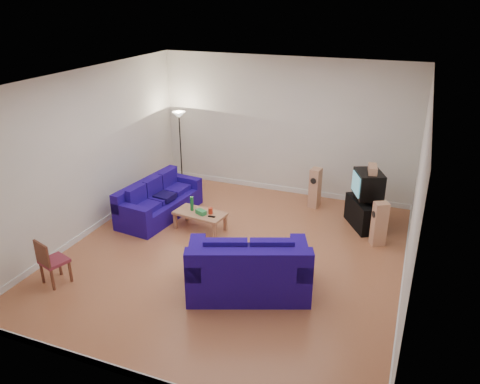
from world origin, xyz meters
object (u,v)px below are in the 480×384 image
(coffee_table, at_px, (200,215))
(television, at_px, (368,184))
(tv_stand, at_px, (365,213))
(sofa_loveseat, at_px, (248,272))
(sofa_three_seat, at_px, (158,203))

(coffee_table, bearing_deg, television, 23.61)
(tv_stand, bearing_deg, sofa_loveseat, -55.95)
(sofa_three_seat, distance_m, television, 4.41)
(coffee_table, distance_m, television, 3.43)
(sofa_three_seat, relative_size, coffee_table, 1.93)
(sofa_loveseat, distance_m, television, 3.41)
(sofa_loveseat, height_order, television, television)
(sofa_loveseat, bearing_deg, sofa_three_seat, 123.98)
(sofa_loveseat, bearing_deg, coffee_table, 113.50)
(television, bearing_deg, sofa_three_seat, -98.28)
(sofa_loveseat, xyz_separation_m, tv_stand, (1.44, 3.05, -0.07))
(sofa_three_seat, xyz_separation_m, sofa_loveseat, (2.80, -1.95, 0.07))
(sofa_three_seat, height_order, television, television)
(sofa_three_seat, bearing_deg, coffee_table, 83.71)
(sofa_three_seat, distance_m, tv_stand, 4.38)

